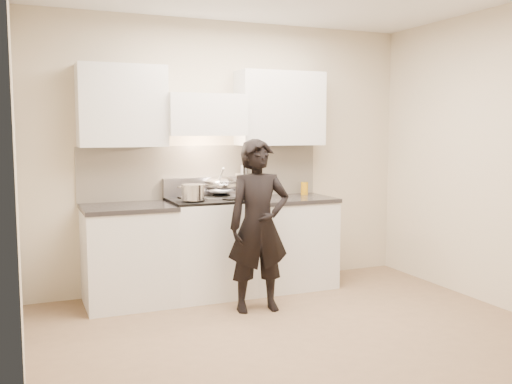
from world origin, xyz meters
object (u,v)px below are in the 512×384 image
(utensil_crock, at_px, (244,187))
(wok, at_px, (221,185))
(counter_right, at_px, (286,242))
(person, at_px, (259,226))
(stove, at_px, (209,247))

(utensil_crock, bearing_deg, wok, -162.80)
(counter_right, distance_m, person, 0.91)
(person, bearing_deg, counter_right, 54.26)
(wok, xyz_separation_m, utensil_crock, (0.28, 0.09, -0.04))
(counter_right, bearing_deg, person, -132.11)
(counter_right, height_order, wok, wok)
(person, bearing_deg, wok, 102.12)
(stove, xyz_separation_m, person, (0.25, -0.64, 0.29))
(stove, height_order, person, person)
(counter_right, distance_m, wok, 0.90)
(stove, distance_m, wok, 0.62)
(wok, bearing_deg, stove, -140.07)
(counter_right, distance_m, utensil_crock, 0.71)
(stove, height_order, wok, wok)
(utensil_crock, xyz_separation_m, person, (-0.21, -0.87, -0.26))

